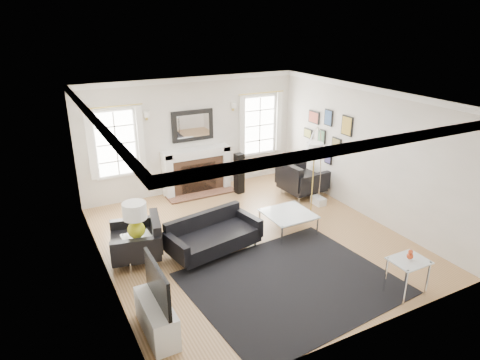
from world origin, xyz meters
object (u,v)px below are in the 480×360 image
armchair_left (139,241)px  arc_floor_lamp (314,169)px  sofa (212,236)px  fireplace (197,171)px  coffee_table (288,214)px  armchair_right (300,180)px  gourd_lamp (135,218)px

armchair_left → arc_floor_lamp: (3.72, -0.08, 0.77)m
sofa → armchair_left: 1.32m
fireplace → sofa: fireplace is taller
sofa → coffee_table: 1.68m
sofa → armchair_right: armchair_right is taller
armchair_left → coffee_table: 2.98m
coffee_table → fireplace: bearing=106.2°
armchair_left → arc_floor_lamp: arc_floor_lamp is taller
armchair_left → arc_floor_lamp: bearing=-1.3°
sofa → coffee_table: size_ratio=2.01×
arc_floor_lamp → coffee_table: bearing=-160.8°
coffee_table → arc_floor_lamp: arc_floor_lamp is taller
armchair_left → coffee_table: size_ratio=1.22×
fireplace → arc_floor_lamp: bearing=-58.2°
gourd_lamp → arc_floor_lamp: arc_floor_lamp is taller
fireplace → armchair_right: fireplace is taller
armchair_right → arc_floor_lamp: (-0.54, -1.20, 0.75)m
sofa → armchair_left: size_ratio=1.65×
armchair_right → arc_floor_lamp: arc_floor_lamp is taller
armchair_left → gourd_lamp: (-0.06, -0.17, 0.55)m
fireplace → coffee_table: 2.94m
fireplace → arc_floor_lamp: (1.59, -2.56, 0.59)m
sofa → armchair_left: armchair_left is taller
armchair_right → coffee_table: bearing=-131.8°
armchair_left → armchair_right: size_ratio=1.03×
armchair_right → coffee_table: 1.97m
gourd_lamp → sofa: bearing=-7.1°
fireplace → armchair_right: size_ratio=1.57×
fireplace → coffee_table: size_ratio=1.84×
sofa → gourd_lamp: (-1.34, 0.17, 0.61)m
fireplace → gourd_lamp: 3.46m
armchair_left → armchair_right: bearing=14.6°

